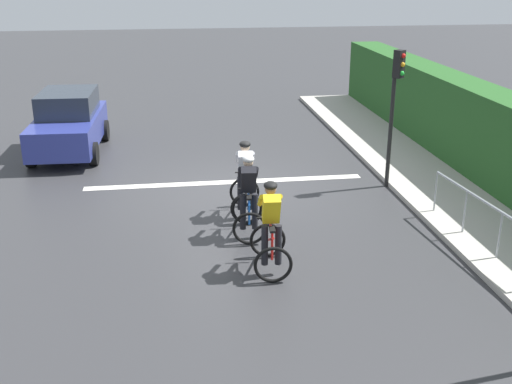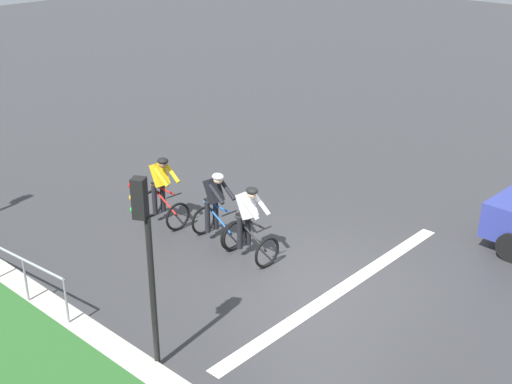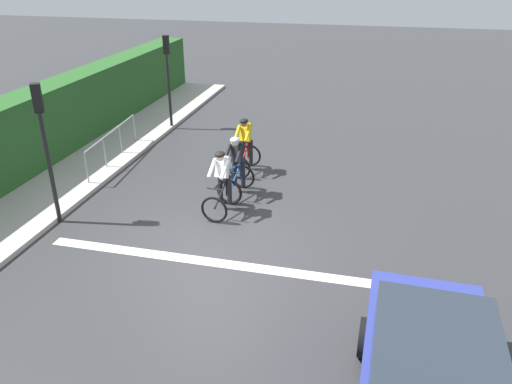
{
  "view_description": "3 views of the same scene",
  "coord_description": "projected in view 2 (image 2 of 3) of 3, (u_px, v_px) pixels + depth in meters",
  "views": [
    {
      "loc": [
        1.33,
        14.32,
        5.22
      ],
      "look_at": [
        -0.4,
        2.19,
        0.71
      ],
      "focal_mm": 43.81,
      "sensor_mm": 36.0,
      "label": 1
    },
    {
      "loc": [
        -9.57,
        -7.04,
        7.1
      ],
      "look_at": [
        0.73,
        2.38,
        1.02
      ],
      "focal_mm": 47.58,
      "sensor_mm": 36.0,
      "label": 2
    },
    {
      "loc": [
        3.16,
        -8.91,
        5.83
      ],
      "look_at": [
        0.79,
        0.98,
        1.01
      ],
      "focal_mm": 35.06,
      "sensor_mm": 36.0,
      "label": 3
    }
  ],
  "objects": [
    {
      "name": "cyclist_mid",
      "position": [
        249.0,
        224.0,
        14.24
      ],
      "size": [
        0.77,
        1.13,
        1.66
      ],
      "color": "black",
      "rests_on": "ground"
    },
    {
      "name": "ground_plane",
      "position": [
        319.0,
        281.0,
        13.66
      ],
      "size": [
        80.0,
        80.0,
        0.0
      ],
      "primitive_type": "plane",
      "color": "#333335"
    },
    {
      "name": "sidewalk_kerb",
      "position": [
        25.0,
        359.0,
        11.25
      ],
      "size": [
        2.8,
        24.61,
        0.12
      ],
      "primitive_type": "cube",
      "color": "#ADA89E",
      "rests_on": "ground"
    },
    {
      "name": "pedestrian_railing_kerbside",
      "position": [
        5.0,
        260.0,
        12.85
      ],
      "size": [
        0.35,
        3.6,
        1.03
      ],
      "color": "#999EA3",
      "rests_on": "ground"
    },
    {
      "name": "traffic_light_near_crossing",
      "position": [
        146.0,
        246.0,
        10.32
      ],
      "size": [
        0.27,
        0.29,
        3.34
      ],
      "color": "black",
      "rests_on": "ground"
    },
    {
      "name": "cyclist_second",
      "position": [
        216.0,
        209.0,
        14.94
      ],
      "size": [
        0.77,
        1.14,
        1.66
      ],
      "color": "black",
      "rests_on": "ground"
    },
    {
      "name": "cyclist_lead",
      "position": [
        162.0,
        192.0,
        15.81
      ],
      "size": [
        0.75,
        1.12,
        1.66
      ],
      "color": "black",
      "rests_on": "ground"
    },
    {
      "name": "road_marking_stop_line",
      "position": [
        340.0,
        290.0,
        13.34
      ],
      "size": [
        7.0,
        0.3,
        0.01
      ],
      "primitive_type": "cube",
      "color": "silver",
      "rests_on": "ground"
    }
  ]
}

